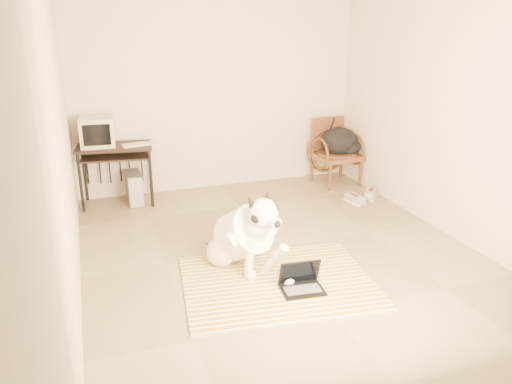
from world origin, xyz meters
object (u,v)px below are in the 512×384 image
laptop (301,283)px  crt_monitor (97,132)px  backpack (341,143)px  dog (244,236)px  pc_tower (134,188)px  rattan_chair (335,151)px  computer_desk (115,154)px

laptop → crt_monitor: 3.42m
backpack → dog: bearing=-136.0°
crt_monitor → backpack: crt_monitor is taller
laptop → backpack: backpack is taller
pc_tower → backpack: size_ratio=0.77×
crt_monitor → pc_tower: bearing=-11.4°
backpack → pc_tower: bearing=176.7°
crt_monitor → rattan_chair: (3.31, -0.17, -0.50)m
computer_desk → backpack: bearing=-3.5°
pc_tower → backpack: bearing=-3.3°
computer_desk → pc_tower: 0.52m
laptop → crt_monitor: size_ratio=0.91×
dog → laptop: dog is taller
crt_monitor → rattan_chair: crt_monitor is taller
computer_desk → pc_tower: bearing=-7.0°
crt_monitor → rattan_chair: 3.35m
computer_desk → crt_monitor: (-0.19, 0.05, 0.30)m
laptop → pc_tower: size_ratio=0.91×
crt_monitor → laptop: bearing=-61.9°
pc_tower → rattan_chair: 2.93m
laptop → pc_tower: bearing=112.3°
laptop → rattan_chair: bearing=57.4°
laptop → pc_tower: pc_tower is taller
dog → rattan_chair: rattan_chair is taller
pc_tower → rattan_chair: (2.92, -0.09, 0.27)m
backpack → computer_desk: bearing=176.5°
dog → computer_desk: size_ratio=1.11×
crt_monitor → rattan_chair: size_ratio=0.47×
dog → rattan_chair: size_ratio=1.18×
rattan_chair → backpack: bearing=-54.6°
computer_desk → backpack: backpack is taller
laptop → computer_desk: 3.23m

